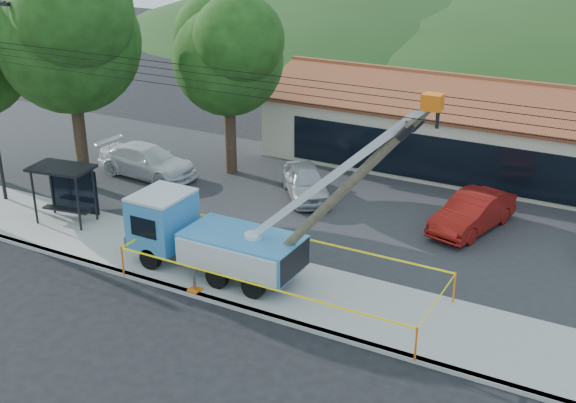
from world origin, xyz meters
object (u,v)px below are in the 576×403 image
at_px(bus_shelter, 65,180).
at_px(car_silver, 306,199).
at_px(utility_truck, 212,236).
at_px(leaning_pole, 343,190).
at_px(car_white, 149,178).
at_px(car_red, 470,232).

distance_m(bus_shelter, car_silver, 10.57).
bearing_deg(bus_shelter, car_silver, 34.46).
bearing_deg(utility_truck, leaning_pole, 1.83).
relative_size(bus_shelter, car_white, 0.52).
height_order(utility_truck, car_silver, utility_truck).
bearing_deg(car_red, car_white, -160.92).
xyz_separation_m(leaning_pole, bus_shelter, (-12.90, 0.72, -2.25)).
relative_size(utility_truck, car_white, 2.14).
bearing_deg(car_silver, car_white, 151.18).
distance_m(leaning_pole, car_silver, 10.41).
relative_size(utility_truck, car_silver, 2.63).
height_order(bus_shelter, car_white, bus_shelter).
bearing_deg(leaning_pole, utility_truck, -178.17).
xyz_separation_m(car_silver, car_white, (-8.12, -1.24, 0.00)).
xyz_separation_m(bus_shelter, car_silver, (7.53, 7.16, -1.93)).
relative_size(utility_truck, bus_shelter, 4.10).
height_order(car_silver, car_red, car_red).
bearing_deg(leaning_pole, bus_shelter, 176.81).
relative_size(utility_truck, car_red, 2.44).
height_order(car_red, car_white, car_white).
bearing_deg(car_white, bus_shelter, -171.57).
distance_m(utility_truck, car_silver, 8.20).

